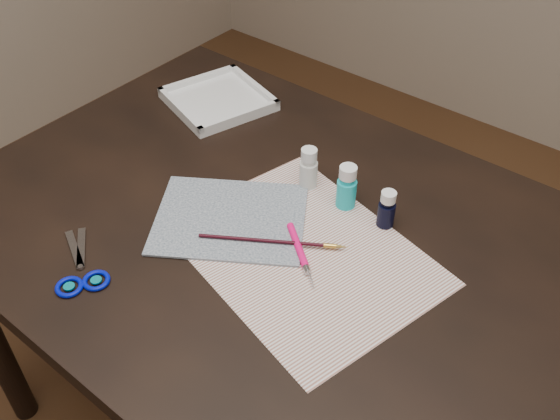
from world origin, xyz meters
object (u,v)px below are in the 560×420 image
Objects in this scene: scissors at (75,261)px; palette_tray at (218,99)px; paper at (303,253)px; paint_bottle_white at (309,168)px; paint_bottle_cyan at (347,187)px; canvas at (230,218)px; paint_bottle_navy at (387,209)px.

palette_tray reaches higher than scissors.
paint_bottle_white is (-0.11, 0.16, 0.04)m from paper.
paint_bottle_cyan is 0.47m from palette_tray.
canvas is 0.19m from paint_bottle_white.
paper is at bearing -112.28° from scissors.
scissors is at bearing -73.21° from palette_tray.
paint_bottle_cyan reaches higher than palette_tray.
scissors is at bearing -131.10° from paint_bottle_navy.
palette_tray is at bearing -47.78° from scissors.
canvas is 0.30m from paint_bottle_navy.
paint_bottle_cyan is 0.09m from paint_bottle_navy.
palette_tray is at bearing 135.97° from canvas.
palette_tray is (-0.46, 0.12, -0.03)m from paint_bottle_cyan.
paint_bottle_navy is at bearing -1.25° from paint_bottle_white.
paper is 2.13× the size of palette_tray.
canvas is 3.57× the size of paint_bottle_navy.
paint_bottle_navy is at bearing 0.00° from paint_bottle_cyan.
paint_bottle_cyan reaches higher than paint_bottle_navy.
paint_bottle_navy is (0.09, 0.00, -0.01)m from paint_bottle_cyan.
paint_bottle_navy is (0.24, 0.18, 0.04)m from canvas.
paint_bottle_navy is 0.43× the size of scissors.
canvas is at bearing -92.69° from scissors.
paper is 1.62× the size of canvas.
paint_bottle_navy is (0.08, 0.16, 0.04)m from paper.
paper is at bearing -30.74° from palette_tray.
scissors reaches higher than canvas.
canvas is at bearing -174.37° from paper.
canvas is 3.01× the size of paint_bottle_cyan.
paint_bottle_white reaches higher than scissors.
paint_bottle_white is 0.48× the size of scissors.
paper is at bearing 5.63° from canvas.
paint_bottle_navy is 0.58m from scissors.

